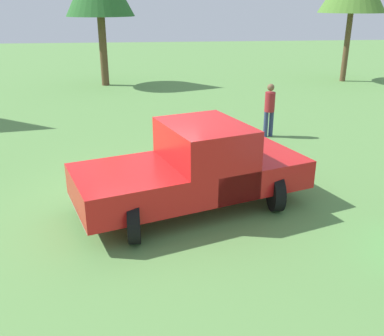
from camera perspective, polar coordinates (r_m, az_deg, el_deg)
ground_plane at (r=9.49m, az=-5.99°, el=-4.52°), size 80.00×80.00×0.00m
pickup_truck at (r=8.88m, az=0.73°, el=0.31°), size 3.38×5.17×1.80m
person_bystander at (r=14.01m, az=10.24°, el=7.93°), size 0.40×0.40×1.71m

